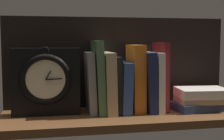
% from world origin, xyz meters
% --- Properties ---
extents(ground_plane, '(0.82, 0.27, 0.03)m').
position_xyz_m(ground_plane, '(0.00, 0.00, -0.01)').
color(ground_plane, brown).
extents(back_panel, '(0.82, 0.01, 0.33)m').
position_xyz_m(back_panel, '(0.00, 0.13, 0.16)').
color(back_panel, black).
rests_on(back_panel, ground_plane).
extents(book_gray_chess, '(0.03, 0.12, 0.20)m').
position_xyz_m(book_gray_chess, '(-0.11, 0.04, 0.10)').
color(book_gray_chess, gray).
rests_on(book_gray_chess, ground_plane).
extents(book_green_romantic, '(0.03, 0.15, 0.24)m').
position_xyz_m(book_green_romantic, '(-0.09, 0.04, 0.12)').
color(book_green_romantic, '#476B44').
rests_on(book_green_romantic, ground_plane).
extents(book_tan_shortstories, '(0.04, 0.17, 0.20)m').
position_xyz_m(book_tan_shortstories, '(-0.05, 0.04, 0.10)').
color(book_tan_shortstories, tan).
rests_on(book_tan_shortstories, ground_plane).
extents(book_black_skeptic, '(0.03, 0.15, 0.19)m').
position_xyz_m(book_black_skeptic, '(-0.02, 0.04, 0.09)').
color(book_black_skeptic, black).
rests_on(book_black_skeptic, ground_plane).
extents(book_blue_modern, '(0.04, 0.16, 0.17)m').
position_xyz_m(book_blue_modern, '(0.00, 0.04, 0.09)').
color(book_blue_modern, '#2D4C8E').
rests_on(book_blue_modern, ground_plane).
extents(book_orange_pandolfini, '(0.04, 0.12, 0.23)m').
position_xyz_m(book_orange_pandolfini, '(0.04, 0.04, 0.11)').
color(book_orange_pandolfini, orange).
rests_on(book_orange_pandolfini, ground_plane).
extents(book_navy_bierce, '(0.04, 0.17, 0.20)m').
position_xyz_m(book_navy_bierce, '(0.08, 0.04, 0.10)').
color(book_navy_bierce, '#192147').
rests_on(book_navy_bierce, ground_plane).
extents(book_white_catcher, '(0.02, 0.17, 0.20)m').
position_xyz_m(book_white_catcher, '(0.11, 0.04, 0.10)').
color(book_white_catcher, silver).
rests_on(book_white_catcher, ground_plane).
extents(book_maroon_dawkins, '(0.02, 0.13, 0.24)m').
position_xyz_m(book_maroon_dawkins, '(0.13, 0.04, 0.12)').
color(book_maroon_dawkins, maroon).
rests_on(book_maroon_dawkins, ground_plane).
extents(framed_clock, '(0.22, 0.07, 0.22)m').
position_xyz_m(framed_clock, '(-0.26, 0.03, 0.11)').
color(framed_clock, black).
rests_on(framed_clock, ground_plane).
extents(book_stack_side, '(0.20, 0.14, 0.08)m').
position_xyz_m(book_stack_side, '(0.27, 0.01, 0.04)').
color(book_stack_side, '#232D4C').
rests_on(book_stack_side, ground_plane).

